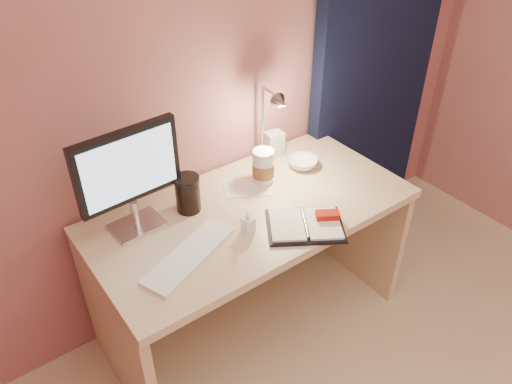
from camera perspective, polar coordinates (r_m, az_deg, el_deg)
room at (r=2.74m, az=12.35°, el=15.62°), size 3.50×3.50×3.50m
desk at (r=2.34m, az=-1.53°, el=-5.34°), size 1.40×0.70×0.73m
monitor at (r=1.95m, az=-14.43°, el=2.22°), size 0.42×0.16×0.45m
keyboard at (r=1.93m, az=-7.60°, el=-7.19°), size 0.45×0.28×0.02m
planner at (r=2.05m, az=5.85°, el=-3.69°), size 0.38×0.36×0.05m
paper_b at (r=2.27m, az=-1.77°, el=0.54°), size 0.20×0.20×0.00m
paper_c at (r=2.27m, az=0.05°, el=0.50°), size 0.18×0.18×0.00m
coffee_cup at (r=2.27m, az=0.84°, el=2.84°), size 0.10×0.10×0.16m
bowl at (r=2.42m, az=5.34°, el=3.34°), size 0.16×0.16×0.05m
lotion_bottle at (r=2.00m, az=-0.91°, el=-3.40°), size 0.05×0.05×0.10m
dark_jar at (r=2.12m, az=-7.78°, el=-0.38°), size 0.10×0.10×0.15m
product_box at (r=2.48m, az=2.09°, el=5.51°), size 0.09×0.08×0.13m
desk_lamp at (r=2.30m, az=2.57°, el=8.35°), size 0.11×0.25×0.40m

